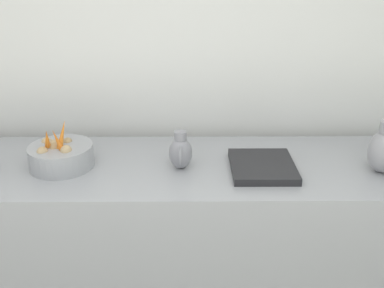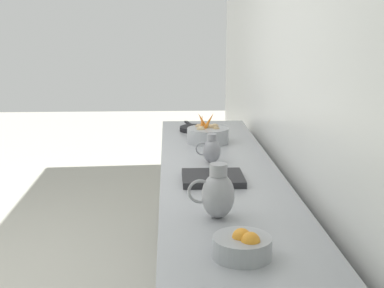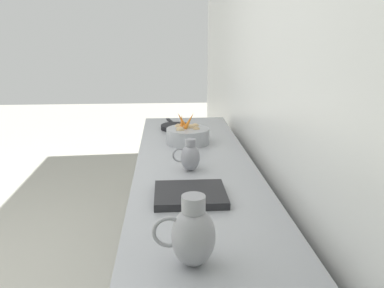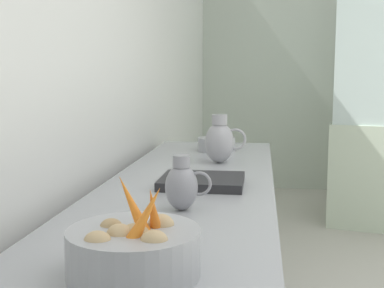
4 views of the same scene
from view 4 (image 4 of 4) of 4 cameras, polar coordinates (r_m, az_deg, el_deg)
The scene contains 6 objects.
tile_wall_left at distance 2.45m, azimuth -10.65°, elevation 10.54°, with size 0.10×8.11×3.00m, color white.
vegetable_colander at distance 1.18m, azimuth -6.50°, elevation -11.69°, with size 0.31×0.31×0.23m.
orange_bowl at distance 3.07m, azimuth 2.72°, elevation 0.09°, with size 0.23×0.23×0.11m.
metal_pitcher_tall at distance 2.64m, azimuth 3.15°, elevation 0.32°, with size 0.21×0.15×0.25m.
metal_pitcher_short at distance 1.72m, azimuth -1.12°, elevation -4.67°, with size 0.16×0.11×0.19m.
counter_sink_basin at distance 2.11m, azimuth 1.15°, elevation -4.18°, with size 0.34×0.30×0.04m, color #232326.
Camera 4 is at (-1.18, -1.69, 1.37)m, focal length 47.61 mm.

